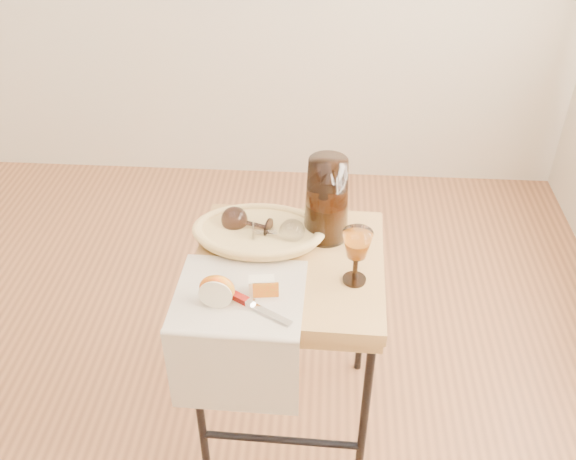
# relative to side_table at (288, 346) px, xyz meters

# --- Properties ---
(side_table) EXTENTS (0.53, 0.53, 0.65)m
(side_table) POSITION_rel_side_table_xyz_m (0.00, 0.00, 0.00)
(side_table) COLOR brown
(side_table) RESTS_ON floor
(tea_towel) EXTENTS (0.33, 0.30, 0.01)m
(tea_towel) POSITION_rel_side_table_xyz_m (-0.12, -0.15, 0.33)
(tea_towel) COLOR beige
(tea_towel) RESTS_ON side_table
(bread_basket) EXTENTS (0.33, 0.23, 0.05)m
(bread_basket) POSITION_rel_side_table_xyz_m (-0.09, 0.09, 0.35)
(bread_basket) COLOR tan
(bread_basket) RESTS_ON side_table
(goblet_lying_a) EXTENTS (0.14, 0.11, 0.08)m
(goblet_lying_a) POSITION_rel_side_table_xyz_m (-0.12, 0.10, 0.38)
(goblet_lying_a) COLOR #35221E
(goblet_lying_a) RESTS_ON bread_basket
(goblet_lying_b) EXTENTS (0.12, 0.08, 0.07)m
(goblet_lying_b) POSITION_rel_side_table_xyz_m (-0.04, 0.07, 0.38)
(goblet_lying_b) COLOR white
(goblet_lying_b) RESTS_ON bread_basket
(pitcher) EXTENTS (0.18, 0.26, 0.29)m
(pitcher) POSITION_rel_side_table_xyz_m (0.10, 0.13, 0.45)
(pitcher) COLOR black
(pitcher) RESTS_ON side_table
(wine_goblet) EXTENTS (0.09, 0.09, 0.16)m
(wine_goblet) POSITION_rel_side_table_xyz_m (0.18, -0.07, 0.41)
(wine_goblet) COLOR white
(wine_goblet) RESTS_ON side_table
(apple_half) EXTENTS (0.09, 0.05, 0.08)m
(apple_half) POSITION_rel_side_table_xyz_m (-0.16, -0.18, 0.37)
(apple_half) COLOR red
(apple_half) RESTS_ON tea_towel
(apple_wedge) EXTENTS (0.07, 0.04, 0.04)m
(apple_wedge) POSITION_rel_side_table_xyz_m (-0.06, -0.13, 0.36)
(apple_wedge) COLOR #F3E5C0
(apple_wedge) RESTS_ON tea_towel
(table_knife) EXTENTS (0.19, 0.13, 0.02)m
(table_knife) POSITION_rel_side_table_xyz_m (-0.08, -0.19, 0.34)
(table_knife) COLOR silver
(table_knife) RESTS_ON tea_towel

